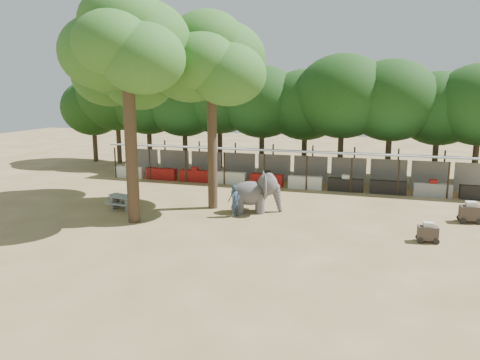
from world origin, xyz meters
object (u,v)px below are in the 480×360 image
(elephant, at_px, (256,193))
(picnic_table_far, at_px, (120,198))
(handler, at_px, (235,201))
(cart_back, at_px, (470,212))
(yard_tree_left, at_px, (126,69))
(yard_tree_center, at_px, (126,44))
(picnic_table_near, at_px, (122,201))
(cart_front, at_px, (428,232))
(yard_tree_back, at_px, (210,61))

(elephant, height_order, picnic_table_far, elephant)
(handler, relative_size, cart_back, 1.45)
(yard_tree_left, bearing_deg, yard_tree_center, -59.04)
(elephant, distance_m, picnic_table_near, 7.91)
(yard_tree_left, relative_size, elephant, 3.55)
(yard_tree_center, height_order, cart_front, yard_tree_center)
(yard_tree_back, relative_size, cart_back, 9.22)
(handler, xyz_separation_m, cart_front, (9.87, -1.52, -0.42))
(handler, distance_m, picnic_table_near, 6.88)
(yard_tree_center, height_order, yard_tree_back, yard_tree_center)
(handler, height_order, cart_back, handler)
(handler, bearing_deg, cart_front, -77.91)
(cart_front, relative_size, cart_back, 0.84)
(yard_tree_left, relative_size, handler, 6.18)
(picnic_table_near, bearing_deg, yard_tree_back, 32.03)
(picnic_table_far, bearing_deg, yard_tree_center, -33.71)
(picnic_table_far, relative_size, cart_front, 1.55)
(picnic_table_far, bearing_deg, elephant, 20.62)
(yard_tree_left, bearing_deg, handler, -18.31)
(elephant, xyz_separation_m, handler, (-0.84, -1.27, -0.26))
(yard_tree_left, height_order, yard_tree_back, yard_tree_back)
(yard_tree_back, relative_size, handler, 6.37)
(yard_tree_back, bearing_deg, handler, -39.52)
(picnic_table_near, height_order, cart_front, cart_front)
(yard_tree_back, bearing_deg, picnic_table_near, -156.62)
(yard_tree_left, bearing_deg, yard_tree_back, -9.46)
(yard_tree_back, distance_m, cart_front, 14.70)
(handler, relative_size, picnic_table_far, 1.11)
(yard_tree_center, relative_size, elephant, 3.88)
(cart_front, height_order, cart_back, cart_back)
(yard_tree_center, xyz_separation_m, cart_front, (14.87, 0.84, -8.74))
(yard_tree_left, xyz_separation_m, yard_tree_center, (3.00, -5.00, 1.01))
(yard_tree_center, xyz_separation_m, yard_tree_back, (3.00, 4.00, -0.67))
(yard_tree_left, distance_m, yard_tree_center, 5.92)
(yard_tree_left, bearing_deg, cart_front, -13.11)
(yard_tree_left, xyz_separation_m, elephant, (8.84, -1.37, -7.05))
(yard_tree_center, relative_size, cart_front, 11.68)
(yard_tree_left, distance_m, picnic_table_near, 8.38)
(handler, distance_m, cart_back, 12.57)
(picnic_table_near, distance_m, picnic_table_far, 0.94)
(picnic_table_near, relative_size, cart_back, 1.39)
(handler, xyz_separation_m, picnic_table_far, (-7.41, 0.29, -0.45))
(cart_back, bearing_deg, picnic_table_far, -178.88)
(yard_tree_left, height_order, picnic_table_near, yard_tree_left)
(elephant, height_order, picnic_table_near, elephant)
(cart_back, bearing_deg, yard_tree_left, 174.32)
(yard_tree_left, height_order, handler, yard_tree_left)
(elephant, relative_size, picnic_table_near, 1.80)
(cart_front, bearing_deg, picnic_table_far, 168.99)
(yard_tree_center, xyz_separation_m, elephant, (5.84, 3.63, -8.06))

